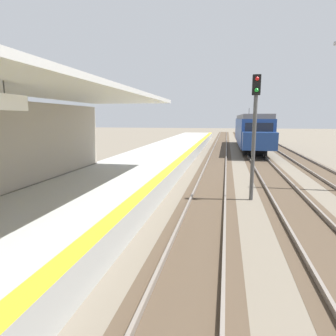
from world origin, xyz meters
The scene contains 6 objects.
station_platform centered at (-2.50, 16.00, 0.45)m, with size 5.00×80.00×0.91m.
track_pair_nearest_platform centered at (1.90, 20.00, 0.05)m, with size 2.34×120.00×0.16m.
track_pair_middle centered at (5.30, 20.00, 0.05)m, with size 2.34×120.00×0.16m.
track_pair_far_side centered at (8.70, 20.00, 0.05)m, with size 2.34×120.00×0.16m.
approaching_train centered at (5.30, 37.20, 2.18)m, with size 2.93×19.60×4.76m.
rail_signal_post centered at (3.71, 14.95, 3.19)m, with size 0.32×0.34×5.20m.
Camera 1 is at (2.58, 2.34, 3.46)m, focal length 31.15 mm.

